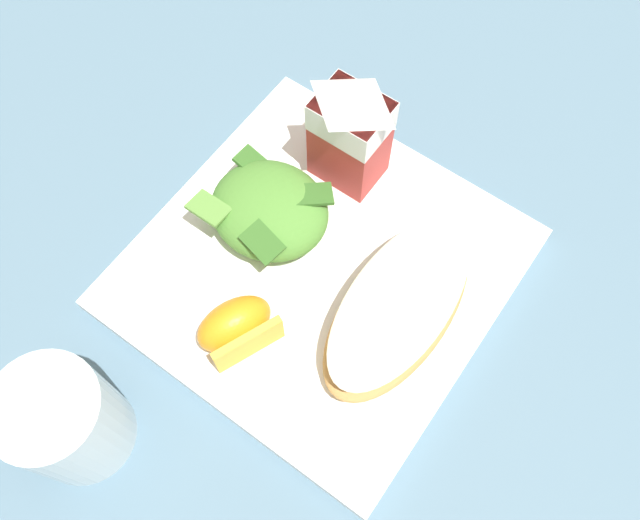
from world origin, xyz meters
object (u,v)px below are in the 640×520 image
Objects in this scene: white_plate at (320,269)px; drinking_clear_cup at (66,421)px; orange_wedge_front at (236,326)px; green_salad_pile at (269,210)px; milk_carton at (351,129)px; cheesy_pizza_bread at (398,308)px.

drinking_clear_cup reaches higher than white_plate.
green_salad_pile is at bearing 113.06° from orange_wedge_front.
milk_carton is at bearing 83.98° from drinking_clear_cup.
white_plate is 0.12m from milk_carton.
cheesy_pizza_bread is (0.07, -0.00, 0.03)m from white_plate.
drinking_clear_cup is at bearing -111.17° from orange_wedge_front.
white_plate is 1.63× the size of cheesy_pizza_bread.
green_salad_pile is at bearing 175.62° from cheesy_pizza_bread.
green_salad_pile is at bearing -106.23° from milk_carton.
milk_carton is 1.18× the size of drinking_clear_cup.
cheesy_pizza_bread is 0.12m from orange_wedge_front.
milk_carton is at bearing 140.11° from cheesy_pizza_bread.
milk_carton is at bearing 110.81° from white_plate.
orange_wedge_front is at bearing -84.50° from milk_carton.
drinking_clear_cup is (-0.01, -0.22, 0.01)m from green_salad_pile.
orange_wedge_front is 0.13m from drinking_clear_cup.
orange_wedge_front is (-0.09, -0.08, 0.00)m from cheesy_pizza_bread.
milk_carton is at bearing 95.50° from orange_wedge_front.
milk_carton reaches higher than drinking_clear_cup.
orange_wedge_front is at bearing 68.83° from drinking_clear_cup.
orange_wedge_front is (0.02, -0.17, -0.04)m from milk_carton.
drinking_clear_cup reaches higher than cheesy_pizza_bread.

